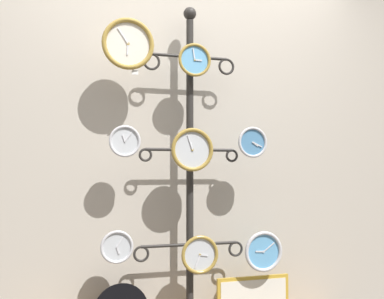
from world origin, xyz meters
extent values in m
cube|color=#BCB2A3|center=(0.00, 0.57, 1.40)|extent=(4.40, 0.04, 2.80)
cylinder|color=#282623|center=(0.00, 0.41, 1.04)|extent=(0.05, 0.05, 2.03)
sphere|color=#282623|center=(0.00, 0.41, 2.10)|extent=(0.08, 0.08, 0.08)
cylinder|color=#282623|center=(-0.13, 0.41, 1.81)|extent=(0.25, 0.02, 0.02)
torus|color=#282623|center=(-0.25, 0.41, 1.76)|extent=(0.11, 0.02, 0.11)
cylinder|color=#282623|center=(0.13, 0.41, 1.81)|extent=(0.25, 0.02, 0.02)
torus|color=#282623|center=(0.25, 0.41, 1.76)|extent=(0.11, 0.02, 0.11)
cylinder|color=#282623|center=(-0.15, 0.41, 1.20)|extent=(0.29, 0.02, 0.02)
torus|color=#282623|center=(-0.29, 0.41, 1.16)|extent=(0.09, 0.02, 0.09)
cylinder|color=#282623|center=(0.15, 0.41, 1.20)|extent=(0.29, 0.02, 0.02)
torus|color=#282623|center=(0.29, 0.41, 1.16)|extent=(0.09, 0.02, 0.09)
cylinder|color=#282623|center=(-0.16, 0.41, 0.59)|extent=(0.32, 0.02, 0.02)
torus|color=#282623|center=(-0.32, 0.41, 0.55)|extent=(0.10, 0.02, 0.10)
cylinder|color=#282623|center=(0.16, 0.41, 0.59)|extent=(0.32, 0.02, 0.02)
torus|color=#282623|center=(0.32, 0.41, 0.55)|extent=(0.10, 0.02, 0.10)
cylinder|color=silver|center=(-0.42, 0.32, 1.84)|extent=(0.29, 0.02, 0.29)
torus|color=#A58438|center=(-0.42, 0.31, 1.84)|extent=(0.32, 0.03, 0.32)
cylinder|color=#A58438|center=(-0.42, 0.31, 1.84)|extent=(0.02, 0.01, 0.02)
cube|color=silver|center=(-0.42, 0.31, 1.80)|extent=(0.01, 0.00, 0.07)
cube|color=silver|center=(-0.45, 0.31, 1.88)|extent=(0.07, 0.00, 0.10)
cylinder|color=#60A8DB|center=(0.01, 0.33, 1.77)|extent=(0.20, 0.02, 0.20)
torus|color=#A58438|center=(0.01, 0.32, 1.77)|extent=(0.22, 0.02, 0.22)
cylinder|color=#A58438|center=(0.01, 0.32, 1.77)|extent=(0.01, 0.01, 0.01)
cube|color=silver|center=(0.03, 0.32, 1.77)|extent=(0.05, 0.00, 0.01)
cube|color=silver|center=(0.00, 0.32, 1.81)|extent=(0.02, 0.00, 0.08)
cylinder|color=silver|center=(-0.44, 0.32, 1.24)|extent=(0.18, 0.02, 0.18)
torus|color=silver|center=(-0.44, 0.30, 1.24)|extent=(0.19, 0.02, 0.19)
cylinder|color=silver|center=(-0.44, 0.30, 1.24)|extent=(0.01, 0.01, 0.01)
cube|color=silver|center=(-0.44, 0.30, 1.26)|extent=(0.02, 0.00, 0.04)
cube|color=silver|center=(-0.42, 0.30, 1.27)|extent=(0.05, 0.00, 0.06)
cylinder|color=silver|center=(-0.02, 0.30, 1.20)|extent=(0.25, 0.02, 0.25)
torus|color=#A58438|center=(-0.02, 0.29, 1.20)|extent=(0.27, 0.02, 0.27)
cylinder|color=#A58438|center=(-0.02, 0.29, 1.20)|extent=(0.01, 0.01, 0.01)
cube|color=silver|center=(-0.03, 0.29, 1.22)|extent=(0.03, 0.00, 0.06)
cube|color=silver|center=(-0.03, 0.29, 1.24)|extent=(0.04, 0.00, 0.09)
cylinder|color=#4C84B2|center=(0.39, 0.31, 1.25)|extent=(0.18, 0.02, 0.18)
torus|color=silver|center=(0.39, 0.29, 1.25)|extent=(0.20, 0.02, 0.20)
cylinder|color=silver|center=(0.39, 0.29, 1.25)|extent=(0.01, 0.01, 0.01)
cube|color=silver|center=(0.41, 0.29, 1.24)|extent=(0.04, 0.00, 0.03)
cube|color=silver|center=(0.42, 0.29, 1.23)|extent=(0.07, 0.00, 0.04)
cylinder|color=silver|center=(-0.48, 0.34, 0.61)|extent=(0.18, 0.02, 0.18)
torus|color=silver|center=(-0.48, 0.32, 0.61)|extent=(0.20, 0.02, 0.20)
cylinder|color=silver|center=(-0.48, 0.32, 0.61)|extent=(0.01, 0.01, 0.01)
cube|color=silver|center=(-0.47, 0.32, 0.59)|extent=(0.02, 0.00, 0.04)
cube|color=silver|center=(-0.46, 0.32, 0.64)|extent=(0.04, 0.00, 0.07)
cylinder|color=silver|center=(0.04, 0.32, 0.54)|extent=(0.22, 0.02, 0.22)
torus|color=#A58438|center=(0.04, 0.30, 0.54)|extent=(0.24, 0.02, 0.24)
cylinder|color=#A58438|center=(0.04, 0.30, 0.54)|extent=(0.01, 0.01, 0.01)
cube|color=silver|center=(0.06, 0.30, 0.54)|extent=(0.05, 0.00, 0.02)
cube|color=silver|center=(0.02, 0.30, 0.50)|extent=(0.04, 0.00, 0.08)
cylinder|color=#60A8DB|center=(0.46, 0.31, 0.54)|extent=(0.24, 0.02, 0.24)
torus|color=silver|center=(0.46, 0.29, 0.54)|extent=(0.26, 0.02, 0.26)
cylinder|color=silver|center=(0.46, 0.30, 0.54)|extent=(0.01, 0.01, 0.01)
cube|color=silver|center=(0.44, 0.29, 0.54)|extent=(0.06, 0.00, 0.01)
cube|color=silver|center=(0.50, 0.29, 0.57)|extent=(0.08, 0.00, 0.06)
cube|color=white|center=(-0.37, 0.31, 1.66)|extent=(0.04, 0.00, 0.03)
camera|label=1|loc=(-0.80, -2.38, 1.08)|focal=42.00mm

